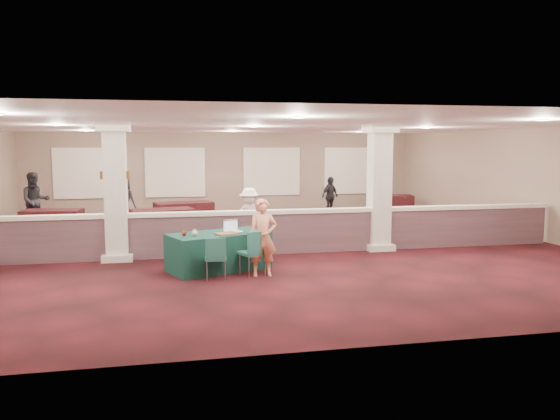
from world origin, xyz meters
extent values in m
plane|color=#401016|center=(0.00, 0.00, 0.00)|extent=(16.00, 16.00, 0.00)
cube|color=#84695B|center=(0.00, 8.00, 1.60)|extent=(16.00, 0.04, 3.20)
cube|color=#84695B|center=(0.00, -8.00, 1.60)|extent=(16.00, 0.04, 3.20)
cube|color=#84695B|center=(8.00, 0.00, 1.60)|extent=(0.04, 16.00, 3.20)
cube|color=white|center=(0.00, 0.00, 3.20)|extent=(16.00, 16.00, 0.02)
cube|color=#4C333B|center=(0.00, -1.50, 0.50)|extent=(15.60, 0.20, 1.00)
cube|color=white|center=(0.00, -1.50, 1.05)|extent=(15.60, 0.28, 0.10)
cube|color=silver|center=(-3.50, -1.50, 1.60)|extent=(0.50, 0.50, 3.20)
cube|color=silver|center=(-3.50, -1.50, 0.08)|extent=(0.70, 0.70, 0.16)
cube|color=silver|center=(-3.50, -1.50, 3.10)|extent=(0.72, 0.72, 0.20)
cube|color=silver|center=(3.00, -1.50, 1.60)|extent=(0.50, 0.50, 3.20)
cube|color=silver|center=(3.00, -1.50, 0.08)|extent=(0.70, 0.70, 0.16)
cube|color=silver|center=(3.00, -1.50, 3.10)|extent=(0.72, 0.72, 0.20)
cylinder|color=brown|center=(-3.78, -1.50, 2.00)|extent=(0.12, 0.12, 0.18)
cylinder|color=#F3E5CE|center=(-3.78, -1.50, 2.00)|extent=(0.09, 0.09, 0.10)
cylinder|color=brown|center=(-3.22, -1.50, 2.00)|extent=(0.12, 0.12, 0.18)
cylinder|color=#F3E5CE|center=(-3.22, -1.50, 2.00)|extent=(0.09, 0.09, 0.10)
cube|color=#0F3931|center=(-1.26, -3.00, 0.40)|extent=(2.34, 1.75, 0.81)
cube|color=#1E5954|center=(-0.62, -3.64, 0.46)|extent=(0.61, 0.61, 0.06)
cube|color=#1E5954|center=(-0.55, -3.84, 0.72)|extent=(0.44, 0.21, 0.45)
cylinder|color=slate|center=(-0.74, -3.89, 0.22)|extent=(0.03, 0.03, 0.43)
cylinder|color=slate|center=(-0.37, -3.75, 0.22)|extent=(0.03, 0.03, 0.43)
cylinder|color=slate|center=(-0.87, -3.52, 0.22)|extent=(0.03, 0.03, 0.43)
cylinder|color=slate|center=(-0.51, -3.39, 0.22)|extent=(0.03, 0.03, 0.43)
cube|color=#1E5954|center=(-1.40, -3.80, 0.42)|extent=(0.46, 0.46, 0.06)
cube|color=#1E5954|center=(-1.41, -4.00, 0.66)|extent=(0.41, 0.07, 0.41)
cylinder|color=slate|center=(-1.59, -3.97, 0.20)|extent=(0.02, 0.02, 0.39)
cylinder|color=slate|center=(-1.23, -3.99, 0.20)|extent=(0.02, 0.02, 0.39)
cylinder|color=slate|center=(-1.57, -3.61, 0.20)|extent=(0.02, 0.02, 0.39)
cylinder|color=slate|center=(-1.21, -3.63, 0.20)|extent=(0.02, 0.02, 0.39)
imported|color=tan|center=(-0.42, -3.74, 0.80)|extent=(0.60, 0.42, 1.60)
cube|color=black|center=(-2.50, 2.34, 0.37)|extent=(2.00, 1.31, 0.75)
cube|color=black|center=(2.00, 0.30, 0.35)|extent=(1.84, 1.15, 0.69)
cube|color=black|center=(4.57, 0.30, 0.35)|extent=(1.86, 1.14, 0.71)
cube|color=black|center=(-5.85, 3.20, 0.35)|extent=(1.84, 1.10, 0.71)
cube|color=black|center=(-1.80, 4.05, 0.39)|extent=(2.07, 1.36, 0.77)
cube|color=black|center=(6.50, 5.90, 0.35)|extent=(1.87, 1.23, 0.70)
imported|color=black|center=(-6.50, 4.00, 0.92)|extent=(0.99, 0.76, 1.84)
imported|color=silver|center=(-0.14, 0.00, 0.77)|extent=(1.08, 0.77, 1.54)
imported|color=black|center=(3.75, 5.27, 0.75)|extent=(0.97, 0.84, 1.51)
imported|color=black|center=(-3.79, 4.46, 0.84)|extent=(0.94, 0.76, 1.67)
cube|color=silver|center=(-0.94, -2.93, 0.82)|extent=(0.43, 0.37, 0.02)
cube|color=silver|center=(-0.98, -2.81, 0.95)|extent=(0.34, 0.15, 0.24)
cube|color=silver|center=(-0.98, -2.82, 0.93)|extent=(0.31, 0.13, 0.21)
cube|color=#A8561B|center=(-1.11, -3.24, 0.82)|extent=(0.53, 0.47, 0.03)
sphere|color=beige|center=(-1.79, -3.33, 0.87)|extent=(0.12, 0.12, 0.12)
sphere|color=maroon|center=(-2.00, -3.23, 0.86)|extent=(0.11, 0.11, 0.11)
sphere|color=#515257|center=(-1.78, -3.06, 0.86)|extent=(0.11, 0.11, 0.11)
cube|color=#AC2012|center=(-0.48, -3.02, 0.81)|extent=(0.14, 0.08, 0.01)
camera|label=1|loc=(-2.31, -14.64, 2.67)|focal=35.00mm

